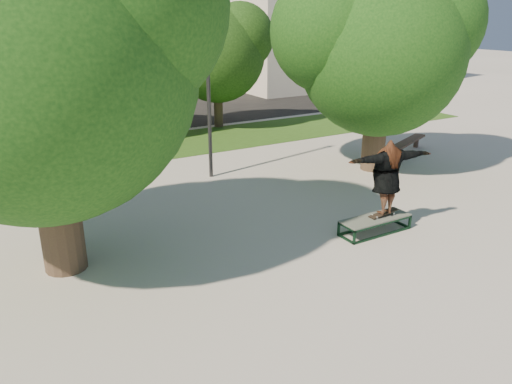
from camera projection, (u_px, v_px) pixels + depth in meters
ground at (266, 241)px, 11.46m from camera, size 120.00×120.00×0.00m
grass_strip at (162, 146)px, 19.63m from camera, size 30.00×4.00×0.02m
asphalt_strip at (96, 120)px, 24.43m from camera, size 40.00×8.00×0.01m
tree_left at (28, 44)px, 8.80m from camera, size 6.96×5.95×7.12m
tree_right at (378, 42)px, 15.39m from camera, size 6.24×5.33×6.51m
bg_tree_mid at (81, 38)px, 19.38m from camera, size 5.76×4.92×6.24m
bg_tree_right at (215, 48)px, 21.77m from camera, size 5.04×4.31×5.43m
lamppost at (208, 76)px, 14.92m from camera, size 0.25×0.15×6.11m
side_building at (319, 26)px, 36.52m from camera, size 15.00×10.00×8.00m
grind_box at (375, 225)px, 11.87m from camera, size 1.80×0.60×0.38m
skater_rig at (387, 177)px, 11.59m from camera, size 2.26×0.95×1.86m
bystander at (60, 213)px, 10.92m from camera, size 0.71×0.61×1.64m
bench at (406, 143)px, 18.52m from camera, size 2.88×1.52×0.45m
car_dark at (16, 120)px, 20.54m from camera, size 2.02×4.88×1.57m
car_grey at (50, 109)px, 23.45m from camera, size 2.49×4.93×1.34m
car_silver_b at (119, 111)px, 22.38m from camera, size 2.42×5.55×1.59m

